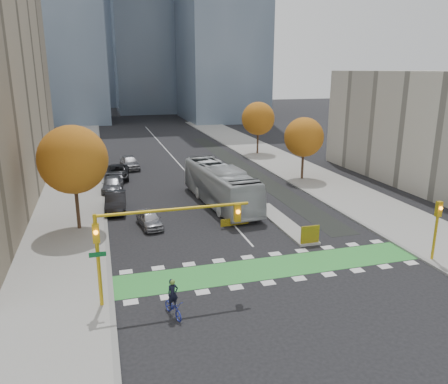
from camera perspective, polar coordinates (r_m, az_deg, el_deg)
ground at (r=27.17m, az=7.48°, el=-11.05°), size 300.00×300.00×0.00m
sidewalk_west at (r=43.98m, az=-19.99°, el=-1.21°), size 7.00×120.00×0.15m
sidewalk_east at (r=49.73m, az=12.68°, el=1.27°), size 7.00×120.00×0.15m
curb_west at (r=43.84m, az=-15.44°, el=-0.87°), size 0.30×120.00×0.16m
curb_east at (r=48.18m, az=9.02°, el=1.00°), size 0.30×120.00×0.16m
bike_crossing at (r=28.40m, az=6.27°, el=-9.75°), size 20.00×3.00×0.01m
centre_line at (r=64.10m, az=-6.82°, el=4.69°), size 0.15×70.00×0.01m
bike_lane_paint at (r=56.32m, az=2.43°, el=3.25°), size 2.50×50.00×0.01m
median_island at (r=36.21m, az=7.68°, el=-3.92°), size 1.60×10.00×0.16m
hazard_board at (r=31.92m, az=11.17°, el=-5.46°), size 1.40×0.12×1.30m
tree_west at (r=34.82m, az=-19.12°, el=4.00°), size 5.20×5.20×8.22m
tree_east_near at (r=49.84m, az=10.39°, el=7.06°), size 4.40×4.40×7.08m
tree_east_far at (r=64.57m, az=4.48°, el=9.54°), size 4.80×4.80×7.65m
traffic_signal_west at (r=23.20m, az=-9.99°, el=-5.08°), size 8.53×0.56×5.20m
traffic_signal_east at (r=31.25m, az=26.06°, el=-3.52°), size 0.35×0.43×4.10m
cyclist at (r=23.02m, az=-6.66°, el=-14.34°), size 1.11×1.89×2.06m
bus at (r=40.43m, az=-0.47°, el=0.91°), size 4.24×13.34×3.65m
parked_car_a at (r=35.38m, az=-9.70°, el=-3.49°), size 2.05×4.05×1.32m
parked_car_b at (r=39.94m, az=-13.97°, el=-1.25°), size 2.09×5.13×1.66m
parked_car_c at (r=46.41m, az=-14.34°, el=0.96°), size 2.57×5.19×1.45m
parked_car_d at (r=51.62m, az=-13.75°, el=2.52°), size 2.94×5.71×1.54m
parked_car_e at (r=56.57m, az=-12.23°, el=3.84°), size 2.53×5.18×1.70m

